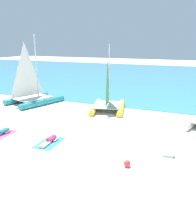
% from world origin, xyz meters
% --- Properties ---
extents(ground_plane, '(120.00, 120.00, 0.00)m').
position_xyz_m(ground_plane, '(0.00, 10.00, 0.00)').
color(ground_plane, white).
extents(ocean_water, '(120.00, 40.00, 0.05)m').
position_xyz_m(ocean_water, '(0.00, 30.54, 0.03)').
color(ocean_water, teal).
rests_on(ocean_water, ground).
extents(sailboat_yellow, '(3.46, 4.47, 5.16)m').
position_xyz_m(sailboat_yellow, '(-1.11, 9.28, 0.77)').
color(sailboat_yellow, yellow).
rests_on(sailboat_yellow, ground).
extents(sailboat_teal, '(4.09, 5.19, 5.93)m').
position_xyz_m(sailboat_teal, '(-8.06, 8.79, 0.88)').
color(sailboat_teal, teal).
rests_on(sailboat_teal, ground).
extents(towel_left, '(1.16, 1.94, 0.01)m').
position_xyz_m(towel_left, '(-5.00, 1.77, 0.01)').
color(towel_left, '#D84C99').
rests_on(towel_left, ground).
extents(sunbather_left, '(0.56, 1.56, 0.30)m').
position_xyz_m(sunbather_left, '(-5.00, 1.83, 0.13)').
color(sunbather_left, '#268CCC').
rests_on(sunbather_left, towel_left).
extents(towel_right, '(1.23, 1.97, 0.01)m').
position_xyz_m(towel_right, '(-1.67, 1.93, 0.01)').
color(towel_right, '#338CD8').
rests_on(towel_right, ground).
extents(sunbather_right, '(0.57, 1.57, 0.30)m').
position_xyz_m(sunbather_right, '(-1.67, 2.00, 0.13)').
color(sunbather_right, '#D83372').
rests_on(sunbather_right, towel_right).
extents(beach_ball, '(0.31, 0.31, 0.31)m').
position_xyz_m(beach_ball, '(2.99, 1.09, 0.16)').
color(beach_ball, red).
rests_on(beach_ball, ground).
extents(cooler_box, '(0.50, 0.36, 0.36)m').
position_xyz_m(cooler_box, '(4.49, 2.90, 0.18)').
color(cooler_box, white).
rests_on(cooler_box, ground).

